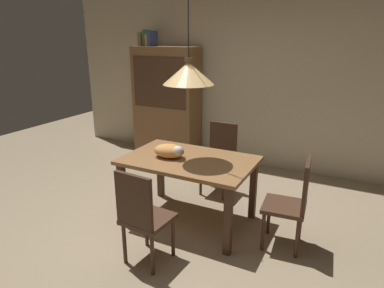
# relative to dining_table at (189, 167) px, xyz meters

# --- Properties ---
(ground) EXTENTS (10.00, 10.00, 0.00)m
(ground) POSITION_rel_dining_table_xyz_m (-0.11, -0.52, -0.65)
(ground) COLOR #998466
(back_wall) EXTENTS (6.40, 0.10, 2.90)m
(back_wall) POSITION_rel_dining_table_xyz_m (-0.11, 2.13, 0.80)
(back_wall) COLOR beige
(back_wall) RESTS_ON ground
(dining_table) EXTENTS (1.40, 0.90, 0.75)m
(dining_table) POSITION_rel_dining_table_xyz_m (0.00, 0.00, 0.00)
(dining_table) COLOR olive
(dining_table) RESTS_ON ground
(chair_near_front) EXTENTS (0.43, 0.43, 0.93)m
(chair_near_front) POSITION_rel_dining_table_xyz_m (-0.01, -0.88, -0.14)
(chair_near_front) COLOR #472D1E
(chair_near_front) RESTS_ON ground
(chair_far_back) EXTENTS (0.41, 0.41, 0.93)m
(chair_far_back) POSITION_rel_dining_table_xyz_m (0.00, 0.88, -0.14)
(chair_far_back) COLOR #472D1E
(chair_far_back) RESTS_ON ground
(chair_right_side) EXTENTS (0.43, 0.43, 0.93)m
(chair_right_side) POSITION_rel_dining_table_xyz_m (1.13, 0.01, -0.14)
(chair_right_side) COLOR #472D1E
(chair_right_side) RESTS_ON ground
(cat_sleeping) EXTENTS (0.40, 0.28, 0.16)m
(cat_sleeping) POSITION_rel_dining_table_xyz_m (-0.20, -0.06, 0.18)
(cat_sleeping) COLOR #E59951
(cat_sleeping) RESTS_ON dining_table
(pendant_lamp) EXTENTS (0.52, 0.52, 1.30)m
(pendant_lamp) POSITION_rel_dining_table_xyz_m (0.00, 0.00, 1.01)
(pendant_lamp) COLOR #E5B775
(hutch_bookcase) EXTENTS (1.12, 0.45, 1.85)m
(hutch_bookcase) POSITION_rel_dining_table_xyz_m (-1.37, 1.80, 0.24)
(hutch_bookcase) COLOR brown
(hutch_bookcase) RESTS_ON ground
(book_brown_thick) EXTENTS (0.06, 0.24, 0.22)m
(book_brown_thick) POSITION_rel_dining_table_xyz_m (-1.78, 1.80, 1.31)
(book_brown_thick) COLOR brown
(book_brown_thick) RESTS_ON hutch_bookcase
(book_green_slim) EXTENTS (0.03, 0.20, 0.26)m
(book_green_slim) POSITION_rel_dining_table_xyz_m (-1.72, 1.80, 1.33)
(book_green_slim) COLOR #427A4C
(book_green_slim) RESTS_ON hutch_bookcase
(book_yellow_short) EXTENTS (0.04, 0.20, 0.18)m
(book_yellow_short) POSITION_rel_dining_table_xyz_m (-1.67, 1.80, 1.29)
(book_yellow_short) COLOR gold
(book_yellow_short) RESTS_ON hutch_bookcase
(book_blue_wide) EXTENTS (0.06, 0.24, 0.24)m
(book_blue_wide) POSITION_rel_dining_table_xyz_m (-1.61, 1.80, 1.32)
(book_blue_wide) COLOR #384C93
(book_blue_wide) RESTS_ON hutch_bookcase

